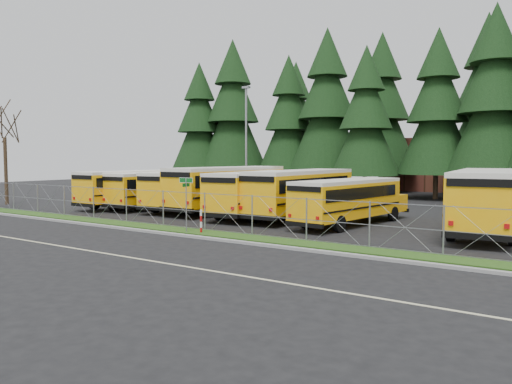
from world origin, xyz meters
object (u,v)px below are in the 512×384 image
(bus_4, at_px, (261,194))
(street_sign, at_px, (186,193))
(bus_2, at_px, (194,190))
(bus_0, at_px, (137,189))
(light_standard, at_px, (246,139))
(bus_1, at_px, (163,190))
(bus_5, at_px, (303,194))
(bus_east, at_px, (487,202))
(striped_bollard, at_px, (201,222))
(bus_3, at_px, (231,189))
(bus_6, at_px, (351,202))

(bus_4, height_order, street_sign, bus_4)
(street_sign, bearing_deg, bus_2, 129.39)
(bus_0, distance_m, light_standard, 11.35)
(bus_1, bearing_deg, bus_2, 9.39)
(street_sign, height_order, light_standard, light_standard)
(bus_1, xyz_separation_m, bus_5, (11.87, 0.41, 0.16))
(bus_5, height_order, light_standard, light_standard)
(bus_east, relative_size, striped_bollard, 10.14)
(striped_bollard, bearing_deg, bus_1, 142.68)
(bus_3, bearing_deg, bus_0, -167.95)
(bus_3, xyz_separation_m, bus_5, (6.00, -0.45, -0.06))
(striped_bollard, relative_size, light_standard, 0.12)
(striped_bollard, bearing_deg, bus_5, 82.61)
(bus_1, xyz_separation_m, bus_6, (15.72, -1.06, -0.06))
(bus_5, relative_size, bus_east, 0.95)
(bus_4, relative_size, bus_6, 1.12)
(bus_5, bearing_deg, light_standard, 140.31)
(bus_0, bearing_deg, bus_3, 11.60)
(bus_4, xyz_separation_m, bus_5, (2.81, 0.60, 0.06))
(bus_0, bearing_deg, street_sign, -31.52)
(bus_1, distance_m, bus_5, 11.87)
(bus_0, xyz_separation_m, light_standard, (3.24, 10.07, 4.10))
(bus_4, distance_m, street_sign, 8.36)
(bus_4, distance_m, bus_6, 6.72)
(bus_6, height_order, street_sign, street_sign)
(bus_1, bearing_deg, bus_5, 2.66)
(bus_1, bearing_deg, bus_4, -0.54)
(bus_1, relative_size, bus_4, 0.93)
(bus_3, distance_m, bus_6, 10.04)
(bus_4, relative_size, light_standard, 1.09)
(bus_0, height_order, bus_5, bus_5)
(bus_1, relative_size, street_sign, 3.67)
(bus_1, bearing_deg, street_sign, -39.53)
(bus_0, distance_m, striped_bollard, 15.01)
(bus_6, height_order, light_standard, light_standard)
(bus_0, relative_size, street_sign, 3.80)
(bus_2, relative_size, bus_6, 1.08)
(bus_2, height_order, bus_east, bus_east)
(light_standard, bearing_deg, bus_east, -23.60)
(bus_5, distance_m, striped_bollard, 8.72)
(bus_1, xyz_separation_m, bus_east, (22.59, 0.06, 0.24))
(bus_4, relative_size, bus_5, 0.96)
(bus_0, distance_m, street_sign, 14.53)
(bus_1, bearing_deg, bus_3, 8.96)
(bus_2, distance_m, striped_bollard, 11.80)
(bus_0, relative_size, bus_4, 0.96)
(bus_4, relative_size, bus_east, 0.91)
(bus_3, relative_size, bus_5, 1.04)
(bus_1, xyz_separation_m, bus_2, (2.72, 0.42, 0.05))
(bus_6, height_order, striped_bollard, bus_6)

